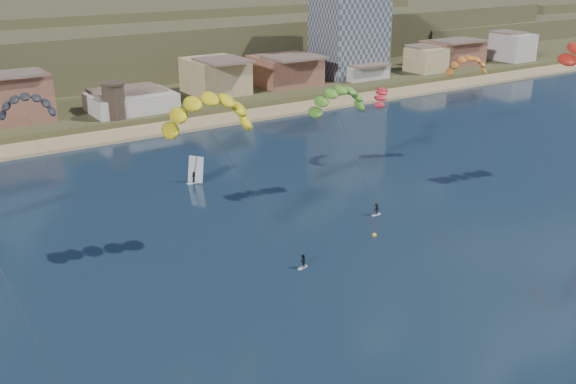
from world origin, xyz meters
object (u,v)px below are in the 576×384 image
at_px(buoy, 374,235).
at_px(kitesurfer_green, 339,97).
at_px(apartment_tower, 349,24).
at_px(watchtower, 114,100).
at_px(kitesurfer_yellow, 208,107).
at_px(windsurfer, 195,175).

bearing_deg(buoy, kitesurfer_green, 71.60).
xyz_separation_m(apartment_tower, watchtower, (-80.00, -14.00, -11.45)).
height_order(apartment_tower, kitesurfer_yellow, apartment_tower).
bearing_deg(buoy, kitesurfer_yellow, 161.25).
xyz_separation_m(apartment_tower, kitesurfer_yellow, (-92.25, -88.34, 2.96)).
bearing_deg(apartment_tower, kitesurfer_green, -129.02).
height_order(windsurfer, buoy, windsurfer).
bearing_deg(kitesurfer_yellow, apartment_tower, 43.76).
bearing_deg(watchtower, windsurfer, -92.13).
distance_m(watchtower, buoy, 82.85).
bearing_deg(apartment_tower, windsurfer, -143.63).
relative_size(watchtower, kitesurfer_yellow, 0.34).
xyz_separation_m(kitesurfer_yellow, buoy, (22.50, -7.64, -20.66)).
xyz_separation_m(apartment_tower, kitesurfer_green, (-64.15, -79.15, -0.67)).
distance_m(watchtower, kitesurfer_yellow, 76.71).
height_order(watchtower, windsurfer, watchtower).
relative_size(kitesurfer_green, windsurfer, 4.26).
height_order(kitesurfer_yellow, buoy, kitesurfer_yellow).
bearing_deg(windsurfer, buoy, -71.51).
bearing_deg(watchtower, buoy, -82.87).
bearing_deg(windsurfer, kitesurfer_yellow, -110.51).
height_order(kitesurfer_yellow, kitesurfer_green, kitesurfer_yellow).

